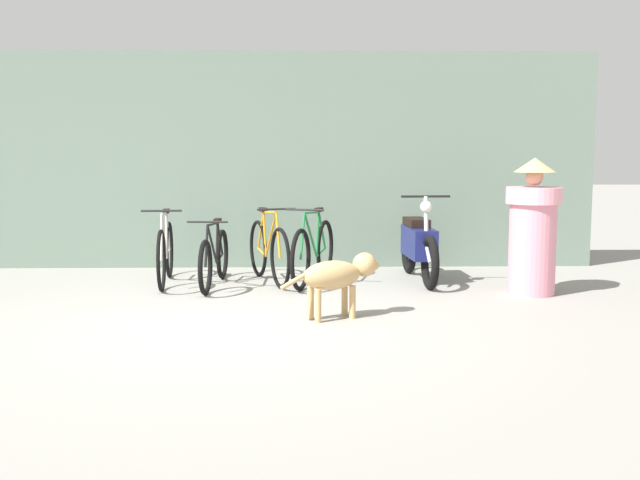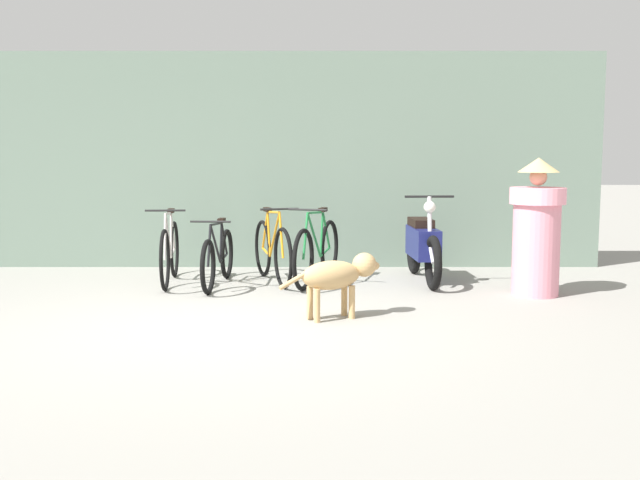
{
  "view_description": "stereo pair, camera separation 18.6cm",
  "coord_description": "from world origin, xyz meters",
  "px_view_note": "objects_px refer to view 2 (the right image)",
  "views": [
    {
      "loc": [
        0.7,
        -6.65,
        1.57
      ],
      "look_at": [
        0.9,
        1.22,
        0.65
      ],
      "focal_mm": 42.0,
      "sensor_mm": 36.0,
      "label": 1
    },
    {
      "loc": [
        0.88,
        -6.65,
        1.57
      ],
      "look_at": [
        0.9,
        1.22,
        0.65
      ],
      "focal_mm": 42.0,
      "sensor_mm": 36.0,
      "label": 2
    }
  ],
  "objects_px": {
    "bicycle_1": "(216,258)",
    "person_in_robes": "(535,228)",
    "stray_dog": "(337,275)",
    "bicycle_3": "(316,252)",
    "bicycle_0": "(168,252)",
    "bicycle_2": "(271,251)",
    "motorcycle": "(421,246)"
  },
  "relations": [
    {
      "from": "bicycle_0",
      "to": "bicycle_3",
      "type": "distance_m",
      "value": 1.78
    },
    {
      "from": "bicycle_1",
      "to": "stray_dog",
      "type": "xyz_separation_m",
      "value": [
        1.38,
        -1.74,
        0.09
      ]
    },
    {
      "from": "bicycle_2",
      "to": "stray_dog",
      "type": "bearing_deg",
      "value": 2.0
    },
    {
      "from": "bicycle_1",
      "to": "bicycle_3",
      "type": "xyz_separation_m",
      "value": [
        1.17,
        0.21,
        0.05
      ]
    },
    {
      "from": "bicycle_1",
      "to": "motorcycle",
      "type": "bearing_deg",
      "value": 101.13
    },
    {
      "from": "stray_dog",
      "to": "person_in_robes",
      "type": "xyz_separation_m",
      "value": [
        2.21,
        1.16,
        0.34
      ]
    },
    {
      "from": "bicycle_0",
      "to": "motorcycle",
      "type": "xyz_separation_m",
      "value": [
        3.07,
        0.14,
        0.06
      ]
    },
    {
      "from": "bicycle_3",
      "to": "person_in_robes",
      "type": "relative_size",
      "value": 1.15
    },
    {
      "from": "stray_dog",
      "to": "bicycle_0",
      "type": "bearing_deg",
      "value": 109.77
    },
    {
      "from": "bicycle_1",
      "to": "bicycle_3",
      "type": "height_order",
      "value": "bicycle_3"
    },
    {
      "from": "bicycle_1",
      "to": "person_in_robes",
      "type": "distance_m",
      "value": 3.66
    },
    {
      "from": "bicycle_1",
      "to": "person_in_robes",
      "type": "relative_size",
      "value": 1.12
    },
    {
      "from": "bicycle_0",
      "to": "bicycle_3",
      "type": "xyz_separation_m",
      "value": [
        1.77,
        0.05,
        -0.0
      ]
    },
    {
      "from": "bicycle_0",
      "to": "bicycle_2",
      "type": "distance_m",
      "value": 1.23
    },
    {
      "from": "bicycle_0",
      "to": "person_in_robes",
      "type": "xyz_separation_m",
      "value": [
        4.19,
        -0.75,
        0.37
      ]
    },
    {
      "from": "person_in_robes",
      "to": "bicycle_3",
      "type": "bearing_deg",
      "value": -32.03
    },
    {
      "from": "bicycle_2",
      "to": "motorcycle",
      "type": "bearing_deg",
      "value": 72.78
    },
    {
      "from": "bicycle_1",
      "to": "motorcycle",
      "type": "xyz_separation_m",
      "value": [
        2.47,
        0.31,
        0.11
      ]
    },
    {
      "from": "bicycle_0",
      "to": "person_in_robes",
      "type": "distance_m",
      "value": 4.27
    },
    {
      "from": "bicycle_0",
      "to": "motorcycle",
      "type": "height_order",
      "value": "motorcycle"
    },
    {
      "from": "bicycle_2",
      "to": "stray_dog",
      "type": "height_order",
      "value": "bicycle_2"
    },
    {
      "from": "bicycle_0",
      "to": "stray_dog",
      "type": "xyz_separation_m",
      "value": [
        1.98,
        -1.91,
        0.04
      ]
    },
    {
      "from": "bicycle_0",
      "to": "person_in_robes",
      "type": "bearing_deg",
      "value": 75.25
    },
    {
      "from": "bicycle_2",
      "to": "person_in_robes",
      "type": "bearing_deg",
      "value": 55.47
    },
    {
      "from": "bicycle_2",
      "to": "motorcycle",
      "type": "relative_size",
      "value": 0.87
    },
    {
      "from": "stray_dog",
      "to": "bicycle_2",
      "type": "bearing_deg",
      "value": 84.21
    },
    {
      "from": "bicycle_0",
      "to": "person_in_robes",
      "type": "relative_size",
      "value": 1.11
    },
    {
      "from": "bicycle_1",
      "to": "person_in_robes",
      "type": "bearing_deg",
      "value": 84.76
    },
    {
      "from": "bicycle_2",
      "to": "person_in_robes",
      "type": "distance_m",
      "value": 3.1
    },
    {
      "from": "motorcycle",
      "to": "bicycle_1",
      "type": "bearing_deg",
      "value": -86.18
    },
    {
      "from": "bicycle_1",
      "to": "stray_dog",
      "type": "bearing_deg",
      "value": 42.32
    },
    {
      "from": "stray_dog",
      "to": "person_in_robes",
      "type": "relative_size",
      "value": 0.65
    }
  ]
}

